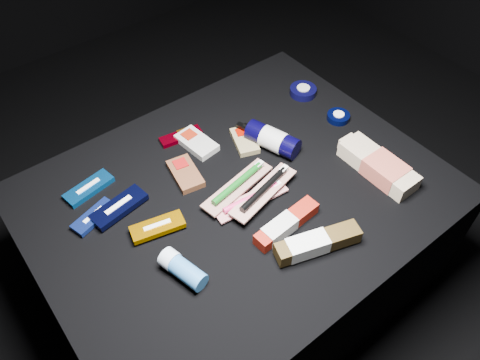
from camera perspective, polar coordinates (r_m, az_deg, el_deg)
ground at (r=1.48m, az=-0.22°, el=-11.34°), size 3.00×3.00×0.00m
cloth_table at (r=1.31m, az=-0.25°, el=-6.95°), size 0.98×0.78×0.40m
luna_bar_0 at (r=1.21m, az=-17.95°, el=-0.95°), size 0.13×0.07×0.02m
luna_bar_1 at (r=1.14m, az=-17.38°, el=-4.27°), size 0.12×0.07×0.01m
luna_bar_2 at (r=1.14m, az=-14.53°, el=-3.22°), size 0.14×0.07×0.02m
luna_bar_3 at (r=1.08m, az=-10.02°, el=-5.64°), size 0.13×0.07×0.02m
clif_bar_0 at (r=1.19m, az=-6.77°, el=0.92°), size 0.08×0.12×0.02m
clif_bar_1 at (r=1.26m, az=-5.46°, el=4.65°), size 0.08×0.12×0.02m
clif_bar_2 at (r=1.27m, az=0.50°, el=4.94°), size 0.09×0.11×0.02m
power_bar at (r=1.29m, az=-6.95°, el=5.41°), size 0.12×0.05×0.01m
lotion_bottle at (r=1.24m, az=3.97°, el=4.96°), size 0.10×0.19×0.06m
cream_tin_upper at (r=1.44m, az=7.69°, el=10.71°), size 0.08×0.08×0.02m
cream_tin_lower at (r=1.36m, az=11.89°, el=7.56°), size 0.06×0.06×0.02m
bodywash_bottle at (r=1.23m, az=16.60°, el=1.59°), size 0.08×0.22×0.05m
deodorant_stick at (r=1.01m, az=-7.05°, el=-10.70°), size 0.07×0.12×0.05m
toothbrush_pack_0 at (r=1.16m, az=0.18°, el=-0.55°), size 0.20×0.08×0.02m
toothbrush_pack_1 at (r=1.12m, az=1.48°, el=-2.30°), size 0.19×0.06×0.02m
toothbrush_pack_2 at (r=1.14m, az=-0.22°, el=-0.53°), size 0.22×0.09×0.02m
toothbrush_pack_3 at (r=1.12m, az=2.99°, el=-1.21°), size 0.21×0.09×0.02m
toothpaste_carton_red at (r=1.07m, az=5.41°, el=-5.54°), size 0.18×0.05×0.03m
toothpaste_carton_green at (r=1.04m, az=9.02°, el=-7.69°), size 0.20×0.10×0.04m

